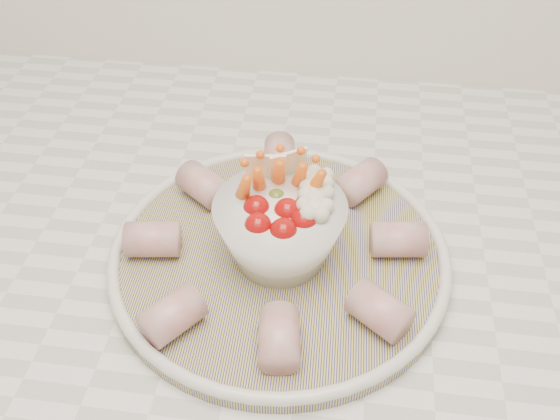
# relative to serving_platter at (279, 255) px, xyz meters

# --- Properties ---
(serving_platter) EXTENTS (0.34, 0.34, 0.02)m
(serving_platter) POSITION_rel_serving_platter_xyz_m (0.00, 0.00, 0.00)
(serving_platter) COLOR navy
(serving_platter) RESTS_ON kitchen_counter
(veggie_bowl) EXTENTS (0.12, 0.12, 0.10)m
(veggie_bowl) POSITION_rel_serving_platter_xyz_m (0.00, -0.00, 0.04)
(veggie_bowl) COLOR white
(veggie_bowl) RESTS_ON serving_platter
(cured_meat_rolls) EXTENTS (0.29, 0.30, 0.03)m
(cured_meat_rolls) POSITION_rel_serving_platter_xyz_m (-0.00, 0.00, 0.02)
(cured_meat_rolls) COLOR #A54B50
(cured_meat_rolls) RESTS_ON serving_platter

